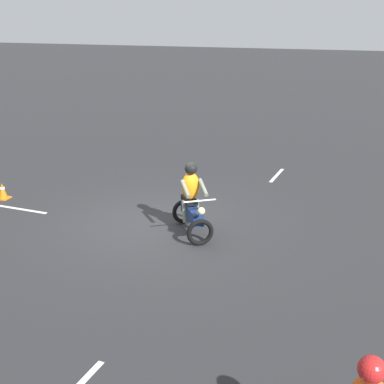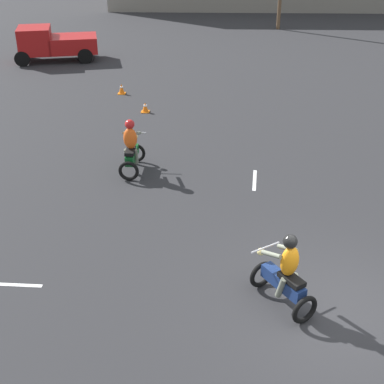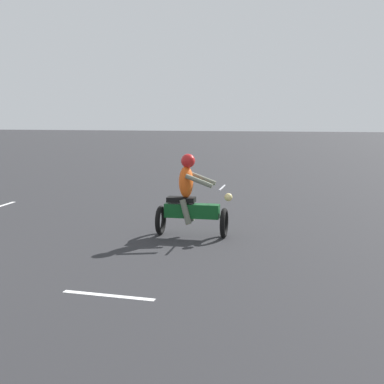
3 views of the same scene
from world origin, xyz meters
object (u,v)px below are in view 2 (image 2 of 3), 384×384
motorcycle_rider_background (131,149)px  traffic_cone_mid_center (122,89)px  motorcycle_rider_foreground (285,275)px  pickup_truck (53,43)px  traffic_cone_mid_left (145,107)px

motorcycle_rider_background → traffic_cone_mid_center: 7.75m
motorcycle_rider_foreground → motorcycle_rider_background: bearing=88.6°
motorcycle_rider_foreground → motorcycle_rider_background: same height
pickup_truck → traffic_cone_mid_left: 9.60m
pickup_truck → motorcycle_rider_background: bearing=-168.7°
motorcycle_rider_background → traffic_cone_mid_center: bearing=102.8°
motorcycle_rider_background → pickup_truck: pickup_truck is taller
traffic_cone_mid_left → traffic_cone_mid_center: bearing=119.1°
pickup_truck → traffic_cone_mid_center: bearing=-154.5°
motorcycle_rider_foreground → traffic_cone_mid_left: bearing=75.8°
motorcycle_rider_foreground → traffic_cone_mid_left: motorcycle_rider_foreground is taller
motorcycle_rider_background → traffic_cone_mid_left: (-0.21, 5.31, -0.54)m
traffic_cone_mid_center → pickup_truck: bearing=128.2°
traffic_cone_mid_center → motorcycle_rider_background: bearing=-79.0°
motorcycle_rider_foreground → traffic_cone_mid_left: size_ratio=4.23×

